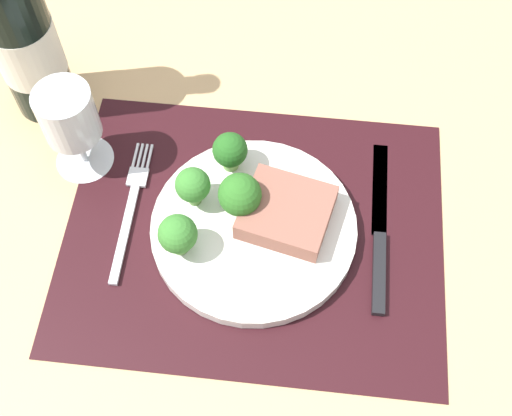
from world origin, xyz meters
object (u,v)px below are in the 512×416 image
Objects in this scene: fork at (131,208)px; wine_glass at (69,120)px; knife at (379,238)px; wine_bottle at (22,37)px; steak at (286,212)px; plate at (254,228)px.

wine_glass reaches higher than fork.
wine_bottle is (-43.80, 16.26, 10.91)cm from knife.
wine_bottle is at bearing 154.74° from steak.
plate is at bearing -29.94° from wine_bottle.
plate is 1.24× the size of fork.
knife reaches higher than fork.
wine_bottle is at bearing 128.64° from wine_glass.
steak is 0.78× the size of wine_glass.
fork is at bearing 174.56° from plate.
fork is at bearing -42.34° from wine_glass.
wine_glass is at bearing 136.85° from fork.
knife is 0.72× the size of wine_bottle.
steak reaches higher than plate.
wine_bottle is 2.54× the size of wine_glass.
knife is at bearing -2.54° from fork.
fork is 23.64cm from wine_bottle.
plate reaches higher than knife.
wine_glass is at bearing 160.25° from plate.
plate reaches higher than fork.
fork is 0.83× the size of knife.
wine_bottle is at bearing 160.76° from knife.
wine_bottle reaches higher than knife.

